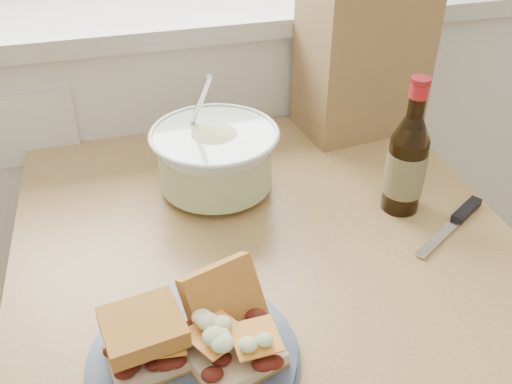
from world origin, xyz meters
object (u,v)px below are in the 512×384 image
object	(u,v)px
beer_bottle	(407,162)
paper_bag	(363,57)
dining_table	(265,281)
plate	(194,356)
coleslaw_bowl	(216,161)

from	to	relation	value
beer_bottle	paper_bag	xyz separation A→B (m)	(0.05, 0.32, 0.07)
dining_table	plate	size ratio (longest dim) A/B	3.16
plate	beer_bottle	bearing A→B (deg)	29.58
dining_table	plate	bearing A→B (deg)	-124.81
dining_table	paper_bag	world-z (taller)	paper_bag
coleslaw_bowl	paper_bag	world-z (taller)	paper_bag
dining_table	coleslaw_bowl	distance (m)	0.24
paper_bag	coleslaw_bowl	bearing A→B (deg)	-161.70
plate	beer_bottle	xyz separation A→B (m)	(0.43, 0.24, 0.09)
dining_table	plate	world-z (taller)	plate
paper_bag	dining_table	bearing A→B (deg)	-139.50
dining_table	coleslaw_bowl	bearing A→B (deg)	108.07
beer_bottle	paper_bag	world-z (taller)	paper_bag
plate	coleslaw_bowl	size ratio (longest dim) A/B	1.16
plate	paper_bag	size ratio (longest dim) A/B	0.83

